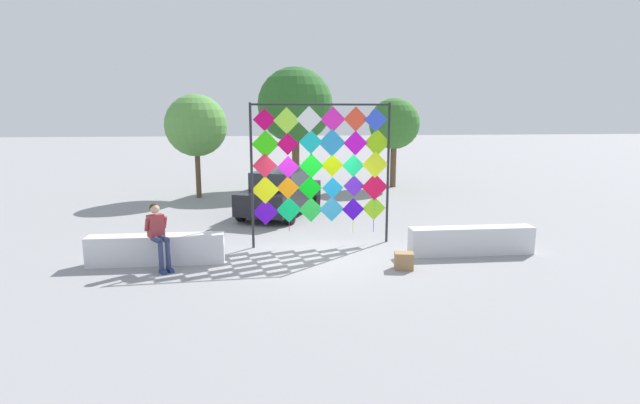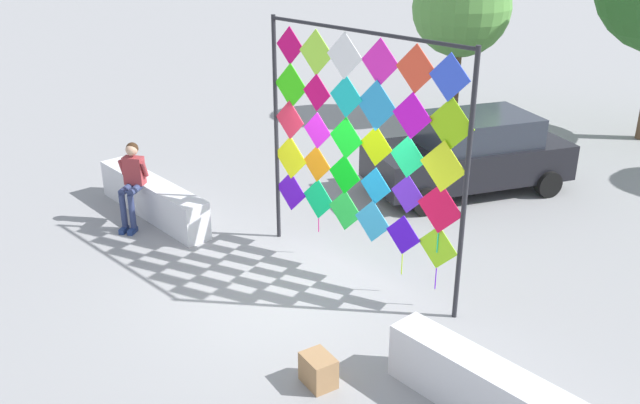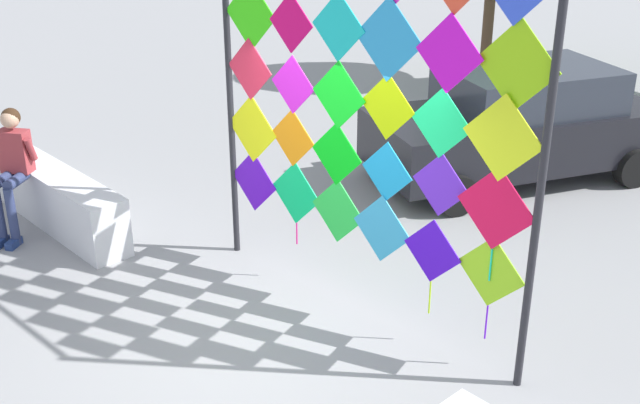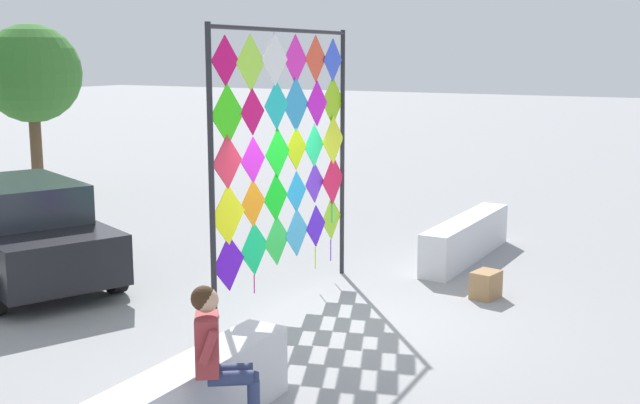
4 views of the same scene
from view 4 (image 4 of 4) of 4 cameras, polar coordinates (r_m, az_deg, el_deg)
ground at (r=10.99m, az=1.94°, el=-8.35°), size 120.00×120.00×0.00m
plaza_ledge_right at (r=14.33m, az=10.26°, el=-2.55°), size 3.25×0.48×0.72m
kite_display_rack at (r=11.20m, az=-2.35°, el=3.96°), size 3.83×0.31×3.89m
seated_vendor at (r=7.27m, az=-6.99°, el=-10.68°), size 0.70×0.76×1.57m
parked_car at (r=13.43m, az=-20.21°, el=-1.95°), size 3.22×4.46×1.59m
cardboard_box_large at (r=12.16m, az=11.59°, el=-5.72°), size 0.48×0.39×0.40m
tree_far_right at (r=21.30m, az=-19.81°, el=8.52°), size 2.43×2.42×4.26m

